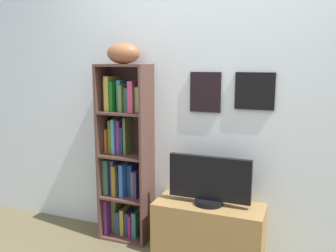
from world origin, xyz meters
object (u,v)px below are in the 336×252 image
Objects in this scene: television at (209,181)px; football at (123,53)px; bookshelf at (125,157)px; tv_stand at (208,230)px.

football is at bearing 176.94° from television.
tv_stand is at bearing -5.41° from bookshelf.
television is (0.75, -0.04, -0.98)m from football.
bookshelf is at bearing 174.68° from television.
football reaches higher than bookshelf.
television reaches higher than tv_stand.
tv_stand is (0.75, -0.04, -1.38)m from football.
football is 1.23m from television.
bookshelf is 1.76× the size of tv_stand.
television is (0.00, 0.00, 0.40)m from tv_stand.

